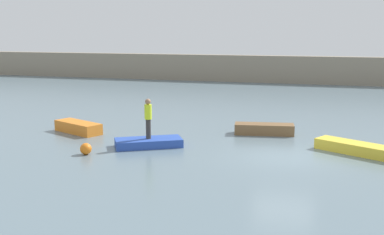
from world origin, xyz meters
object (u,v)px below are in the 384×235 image
rowboat_yellow (358,149)px  rowboat_brown (264,129)px  rowboat_blue (149,143)px  rowboat_orange (78,127)px  person_hiviz_shirt (148,116)px  mooring_buoy (86,149)px

rowboat_yellow → rowboat_brown: bearing=176.5°
rowboat_brown → rowboat_yellow: bearing=-41.0°
rowboat_blue → rowboat_yellow: 8.99m
rowboat_orange → rowboat_brown: 9.34m
rowboat_blue → person_hiviz_shirt: bearing=60.3°
rowboat_yellow → person_hiviz_shirt: size_ratio=2.03×
rowboat_blue → rowboat_brown: size_ratio=1.01×
rowboat_orange → rowboat_blue: bearing=3.2°
rowboat_yellow → mooring_buoy: (-10.89, -3.34, 0.02)m
rowboat_blue → person_hiviz_shirt: person_hiviz_shirt is taller
rowboat_yellow → person_hiviz_shirt: (-8.89, -1.31, 1.15)m
rowboat_yellow → mooring_buoy: 11.39m
rowboat_blue → rowboat_yellow: bearing=-21.3°
rowboat_blue → person_hiviz_shirt: size_ratio=1.64×
rowboat_brown → mooring_buoy: size_ratio=5.98×
rowboat_orange → mooring_buoy: 4.55m
person_hiviz_shirt → mooring_buoy: size_ratio=3.68×
person_hiviz_shirt → rowboat_blue: bearing=-90.0°
rowboat_blue → mooring_buoy: mooring_buoy is taller
rowboat_orange → person_hiviz_shirt: bearing=3.2°
rowboat_orange → person_hiviz_shirt: 4.96m
mooring_buoy → person_hiviz_shirt: bearing=45.3°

